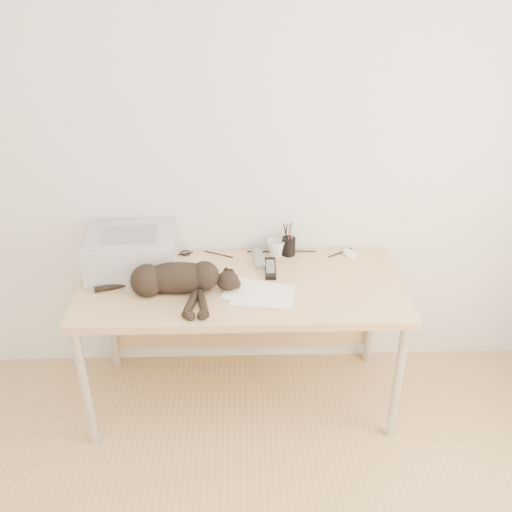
{
  "coord_description": "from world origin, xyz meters",
  "views": [
    {
      "loc": [
        0.01,
        -1.0,
        2.22
      ],
      "look_at": [
        0.07,
        1.34,
        0.92
      ],
      "focal_mm": 40.0,
      "sensor_mm": 36.0,
      "label": 1
    }
  ],
  "objects_px": {
    "desk": "(241,297)",
    "mug": "(276,248)",
    "cat": "(174,280)",
    "mouse": "(350,252)",
    "printer": "(132,252)",
    "pen_cup": "(289,246)"
  },
  "relations": [
    {
      "from": "desk",
      "to": "mug",
      "type": "bearing_deg",
      "value": 46.09
    },
    {
      "from": "cat",
      "to": "mouse",
      "type": "distance_m",
      "value": 0.97
    },
    {
      "from": "desk",
      "to": "mug",
      "type": "xyz_separation_m",
      "value": [
        0.19,
        0.19,
        0.18
      ]
    },
    {
      "from": "mouse",
      "to": "desk",
      "type": "bearing_deg",
      "value": -178.59
    },
    {
      "from": "desk",
      "to": "cat",
      "type": "relative_size",
      "value": 2.28
    },
    {
      "from": "printer",
      "to": "pen_cup",
      "type": "distance_m",
      "value": 0.82
    },
    {
      "from": "cat",
      "to": "mug",
      "type": "xyz_separation_m",
      "value": [
        0.51,
        0.35,
        -0.02
      ]
    },
    {
      "from": "mug",
      "to": "printer",
      "type": "bearing_deg",
      "value": -170.42
    },
    {
      "from": "desk",
      "to": "mug",
      "type": "height_order",
      "value": "mug"
    },
    {
      "from": "desk",
      "to": "mug",
      "type": "distance_m",
      "value": 0.32
    },
    {
      "from": "printer",
      "to": "cat",
      "type": "height_order",
      "value": "printer"
    },
    {
      "from": "pen_cup",
      "to": "printer",
      "type": "bearing_deg",
      "value": -170.53
    },
    {
      "from": "desk",
      "to": "pen_cup",
      "type": "distance_m",
      "value": 0.38
    },
    {
      "from": "desk",
      "to": "pen_cup",
      "type": "relative_size",
      "value": 8.62
    },
    {
      "from": "printer",
      "to": "mug",
      "type": "bearing_deg",
      "value": 9.58
    },
    {
      "from": "mug",
      "to": "pen_cup",
      "type": "xyz_separation_m",
      "value": [
        0.07,
        0.01,
        0.01
      ]
    },
    {
      "from": "desk",
      "to": "cat",
      "type": "height_order",
      "value": "cat"
    },
    {
      "from": "cat",
      "to": "mouse",
      "type": "height_order",
      "value": "cat"
    },
    {
      "from": "pen_cup",
      "to": "mug",
      "type": "bearing_deg",
      "value": -171.78
    },
    {
      "from": "printer",
      "to": "mouse",
      "type": "height_order",
      "value": "printer"
    },
    {
      "from": "mug",
      "to": "mouse",
      "type": "bearing_deg",
      "value": 0.0
    },
    {
      "from": "desk",
      "to": "cat",
      "type": "distance_m",
      "value": 0.41
    }
  ]
}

